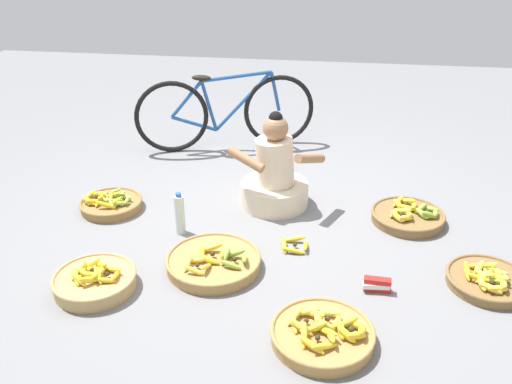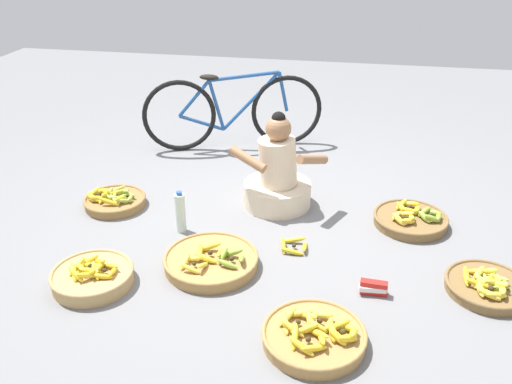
{
  "view_description": "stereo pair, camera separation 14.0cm",
  "coord_description": "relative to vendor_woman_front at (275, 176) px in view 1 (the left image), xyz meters",
  "views": [
    {
      "loc": [
        0.48,
        -3.45,
        2.02
      ],
      "look_at": [
        0.0,
        -0.2,
        0.35
      ],
      "focal_mm": 38.4,
      "sensor_mm": 36.0,
      "label": 1
    },
    {
      "loc": [
        0.62,
        -3.42,
        2.02
      ],
      "look_at": [
        0.0,
        -0.2,
        0.35
      ],
      "focal_mm": 38.4,
      "sensor_mm": 36.0,
      "label": 2
    }
  ],
  "objects": [
    {
      "name": "vendor_woman_front",
      "position": [
        0.0,
        0.0,
        0.0
      ],
      "size": [
        0.73,
        0.52,
        0.75
      ],
      "color": "beige",
      "rests_on": "ground"
    },
    {
      "name": "banana_basket_mid_right",
      "position": [
        1.0,
        -0.12,
        -0.19
      ],
      "size": [
        0.53,
        0.53,
        0.14
      ],
      "color": "brown",
      "rests_on": "ground"
    },
    {
      "name": "banana_basket_back_center",
      "position": [
        -1.23,
        -0.26,
        -0.19
      ],
      "size": [
        0.47,
        0.47,
        0.14
      ],
      "color": "olive",
      "rests_on": "ground"
    },
    {
      "name": "banana_basket_front_left",
      "position": [
        -0.28,
        -0.91,
        -0.19
      ],
      "size": [
        0.61,
        0.61,
        0.15
      ],
      "color": "#A87F47",
      "rests_on": "ground"
    },
    {
      "name": "ground_plane",
      "position": [
        -0.07,
        -0.3,
        -0.24
      ],
      "size": [
        10.0,
        10.0,
        0.0
      ],
      "primitive_type": "plane",
      "color": "slate"
    },
    {
      "name": "water_bottle",
      "position": [
        -0.61,
        -0.52,
        -0.09
      ],
      "size": [
        0.07,
        0.07,
        0.31
      ],
      "color": "silver",
      "rests_on": "ground"
    },
    {
      "name": "bicycle_leaning",
      "position": [
        -0.59,
        1.08,
        0.12
      ],
      "size": [
        1.62,
        0.62,
        0.73
      ],
      "color": "black",
      "rests_on": "ground"
    },
    {
      "name": "packet_carton_stack",
      "position": [
        0.74,
        -1.01,
        -0.19
      ],
      "size": [
        0.17,
        0.07,
        0.09
      ],
      "color": "red",
      "rests_on": "ground"
    },
    {
      "name": "banana_basket_near_bicycle",
      "position": [
        0.43,
        -1.49,
        -0.19
      ],
      "size": [
        0.56,
        0.56,
        0.15
      ],
      "color": "#A87F47",
      "rests_on": "ground"
    },
    {
      "name": "banana_basket_front_center",
      "position": [
        1.41,
        -0.85,
        -0.19
      ],
      "size": [
        0.5,
        0.5,
        0.14
      ],
      "color": "brown",
      "rests_on": "ground"
    },
    {
      "name": "loose_bananas_near_vendor",
      "position": [
        0.21,
        -0.61,
        -0.21
      ],
      "size": [
        0.19,
        0.19,
        0.07
      ],
      "color": "gold",
      "rests_on": "ground"
    },
    {
      "name": "banana_basket_back_right",
      "position": [
        -0.94,
        -1.23,
        -0.18
      ],
      "size": [
        0.5,
        0.5,
        0.17
      ],
      "color": "tan",
      "rests_on": "ground"
    }
  ]
}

